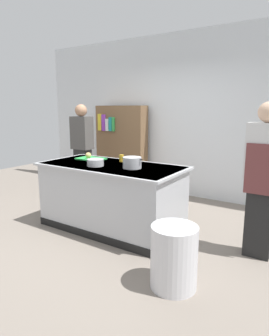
# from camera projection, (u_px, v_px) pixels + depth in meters

# --- Properties ---
(ground_plane) EXTENTS (10.00, 10.00, 0.00)m
(ground_plane) POSITION_uv_depth(u_px,v_px,m) (112.00, 227.00, 4.15)
(ground_plane) COLOR slate
(back_wall) EXTENTS (6.40, 0.12, 3.00)m
(back_wall) POSITION_uv_depth(u_px,v_px,m) (178.00, 116.00, 5.57)
(back_wall) COLOR silver
(back_wall) RESTS_ON ground_plane
(counter_island) EXTENTS (1.98, 0.98, 0.90)m
(counter_island) POSITION_uv_depth(u_px,v_px,m) (111.00, 196.00, 4.06)
(counter_island) COLOR #B7BABF
(counter_island) RESTS_ON ground_plane
(cutting_board) EXTENTS (0.40, 0.28, 0.02)m
(cutting_board) POSITION_uv_depth(u_px,v_px,m) (91.00, 159.00, 4.39)
(cutting_board) COLOR green
(cutting_board) RESTS_ON counter_island
(onion) EXTENTS (0.09, 0.09, 0.09)m
(onion) POSITION_uv_depth(u_px,v_px,m) (88.00, 155.00, 4.36)
(onion) COLOR tan
(onion) RESTS_ON cutting_board
(stock_pot) EXTENTS (0.30, 0.24, 0.14)m
(stock_pot) POSITION_uv_depth(u_px,v_px,m) (132.00, 163.00, 3.73)
(stock_pot) COLOR #B7BABF
(stock_pot) RESTS_ON counter_island
(mixing_bowl) EXTENTS (0.22, 0.22, 0.09)m
(mixing_bowl) POSITION_uv_depth(u_px,v_px,m) (95.00, 163.00, 3.88)
(mixing_bowl) COLOR #B7BABF
(mixing_bowl) RESTS_ON counter_island
(juice_cup) EXTENTS (0.07, 0.07, 0.10)m
(juice_cup) POSITION_uv_depth(u_px,v_px,m) (122.00, 158.00, 4.20)
(juice_cup) COLOR yellow
(juice_cup) RESTS_ON counter_island
(trash_bin) EXTENTS (0.44, 0.44, 0.60)m
(trash_bin) POSITION_uv_depth(u_px,v_px,m) (174.00, 257.00, 2.72)
(trash_bin) COLOR silver
(trash_bin) RESTS_ON ground_plane
(person_chef) EXTENTS (0.38, 0.25, 1.72)m
(person_chef) POSITION_uv_depth(u_px,v_px,m) (263.00, 177.00, 3.19)
(person_chef) COLOR black
(person_chef) RESTS_ON ground_plane
(person_guest) EXTENTS (0.38, 0.24, 1.72)m
(person_guest) POSITION_uv_depth(u_px,v_px,m) (82.00, 148.00, 5.51)
(person_guest) COLOR #242424
(person_guest) RESTS_ON ground_plane
(bookshelf) EXTENTS (1.10, 0.31, 1.70)m
(bookshelf) POSITION_uv_depth(u_px,v_px,m) (121.00, 148.00, 6.05)
(bookshelf) COLOR brown
(bookshelf) RESTS_ON ground_plane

